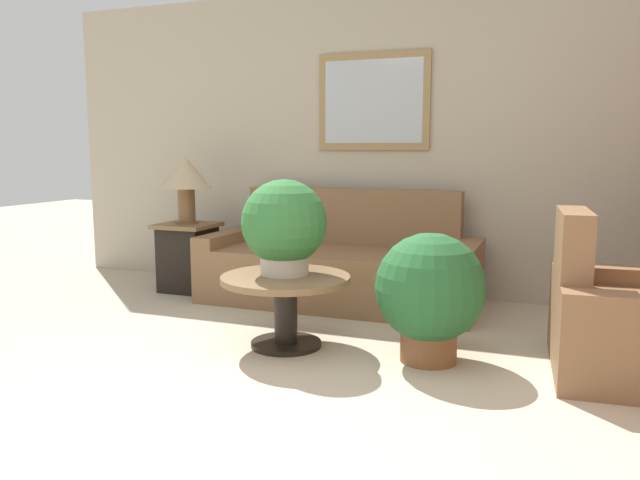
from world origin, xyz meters
name	(u,v)px	position (x,y,z in m)	size (l,w,h in m)	color
ground_plane	(238,439)	(0.00, 0.00, 0.00)	(20.00, 20.00, 0.00)	#BCAD93
wall_back	(403,141)	(-0.01, 2.99, 1.31)	(6.61, 0.09, 2.60)	#B2A893
couch_main	(340,267)	(-0.39, 2.46, 0.29)	(2.21, 0.86, 0.91)	brown
armchair	(632,325)	(1.66, 1.47, 0.28)	(0.95, 1.01, 0.91)	brown
coffee_table	(286,295)	(-0.33, 1.25, 0.33)	(0.82, 0.82, 0.46)	black
side_table	(188,256)	(-1.79, 2.40, 0.31)	(0.48, 0.48, 0.60)	black
table_lamp	(186,176)	(-1.79, 2.40, 1.01)	(0.45, 0.45, 0.58)	brown
potted_plant_on_table	(284,225)	(-0.36, 1.29, 0.77)	(0.54, 0.54, 0.60)	beige
potted_plant_floor	(430,292)	(0.57, 1.30, 0.42)	(0.64, 0.64, 0.77)	brown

